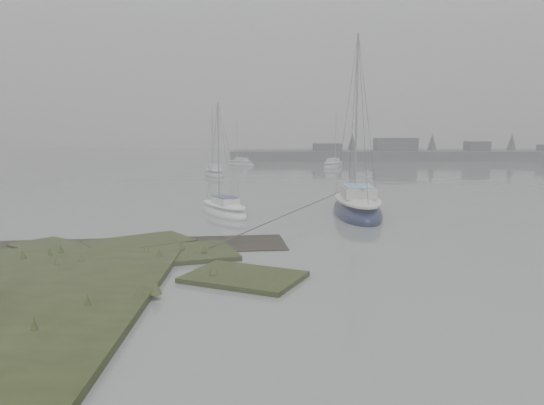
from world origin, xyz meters
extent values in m
plane|color=slate|center=(0.00, 30.00, 0.00)|extent=(160.00, 160.00, 0.00)
cube|color=#4C4F51|center=(26.00, 62.00, 0.60)|extent=(60.00, 8.00, 1.60)
cube|color=#424247|center=(10.00, 61.00, 1.40)|extent=(4.00, 3.00, 2.20)
cube|color=#424247|center=(20.00, 61.00, 1.80)|extent=(6.00, 3.00, 3.00)
cube|color=#424247|center=(32.00, 61.00, 1.55)|extent=(3.00, 3.00, 2.50)
cone|color=#384238|center=(14.00, 63.00, 2.20)|extent=(2.00, 2.00, 3.50)
cone|color=#384238|center=(26.00, 63.00, 2.20)|extent=(2.00, 2.00, 3.50)
cone|color=#384238|center=(38.00, 63.00, 2.20)|extent=(2.00, 2.00, 3.50)
ellipsoid|color=#121937|center=(6.17, 12.00, 0.13)|extent=(2.63, 7.59, 1.83)
ellipsoid|color=silver|center=(6.17, 12.00, 0.86)|extent=(2.11, 6.61, 0.52)
cube|color=silver|center=(6.17, 11.68, 1.32)|extent=(1.67, 2.62, 0.54)
cube|color=#79ABC1|center=(6.17, 11.68, 1.62)|extent=(1.56, 2.40, 0.09)
cylinder|color=#939399|center=(6.19, 12.97, 5.55)|extent=(0.12, 0.12, 8.63)
cylinder|color=#939399|center=(6.16, 11.46, 1.62)|extent=(0.16, 3.02, 0.10)
ellipsoid|color=white|center=(-1.15, 12.12, 0.08)|extent=(3.70, 4.84, 1.14)
ellipsoid|color=white|center=(-1.15, 12.12, 0.54)|extent=(3.13, 4.16, 0.32)
cube|color=white|center=(-1.05, 11.95, 0.82)|extent=(1.68, 1.90, 0.34)
cube|color=navy|center=(-1.05, 11.95, 1.01)|extent=(1.56, 1.75, 0.05)
cylinder|color=#939399|center=(-1.46, 12.64, 3.46)|extent=(0.07, 0.07, 5.37)
cylinder|color=#939399|center=(-0.99, 11.83, 1.01)|extent=(1.00, 1.65, 0.06)
ellipsoid|color=#AAAEB4|center=(-4.10, 36.26, 0.09)|extent=(3.04, 5.49, 1.27)
ellipsoid|color=silver|center=(-4.10, 36.26, 0.60)|extent=(2.53, 4.75, 0.36)
cube|color=silver|center=(-4.04, 36.04, 0.91)|extent=(1.55, 2.02, 0.37)
cube|color=#A9ADB5|center=(-4.04, 36.04, 1.12)|extent=(1.44, 1.86, 0.06)
cylinder|color=#939399|center=(-4.28, 36.90, 3.84)|extent=(0.08, 0.08, 5.97)
cylinder|color=#939399|center=(-4.00, 35.90, 1.12)|extent=(0.62, 2.03, 0.07)
ellipsoid|color=silver|center=(9.20, 47.00, 0.09)|extent=(3.77, 5.38, 1.25)
ellipsoid|color=white|center=(9.20, 47.00, 0.59)|extent=(3.17, 4.64, 0.35)
cube|color=white|center=(9.11, 46.80, 0.90)|extent=(1.76, 2.07, 0.37)
cube|color=#AFB6BC|center=(9.11, 46.80, 1.11)|extent=(1.63, 1.91, 0.06)
cylinder|color=#939399|center=(9.49, 47.60, 3.79)|extent=(0.08, 0.08, 5.89)
cylinder|color=#939399|center=(9.04, 46.67, 1.11)|extent=(0.96, 1.89, 0.07)
ellipsoid|color=silver|center=(-2.22, 51.21, 0.08)|extent=(4.35, 4.09, 1.09)
ellipsoid|color=white|center=(-2.22, 51.21, 0.51)|extent=(3.72, 3.48, 0.31)
cube|color=white|center=(-2.08, 51.09, 0.78)|extent=(1.80, 1.74, 0.32)
cube|color=#AEB4BB|center=(-2.08, 51.09, 0.96)|extent=(1.66, 1.61, 0.05)
cylinder|color=#939399|center=(-2.66, 51.60, 3.31)|extent=(0.07, 0.07, 5.15)
cylinder|color=#939399|center=(-1.98, 51.00, 0.96)|extent=(1.39, 1.23, 0.06)
camera|label=1|loc=(1.24, -16.75, 4.75)|focal=35.00mm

